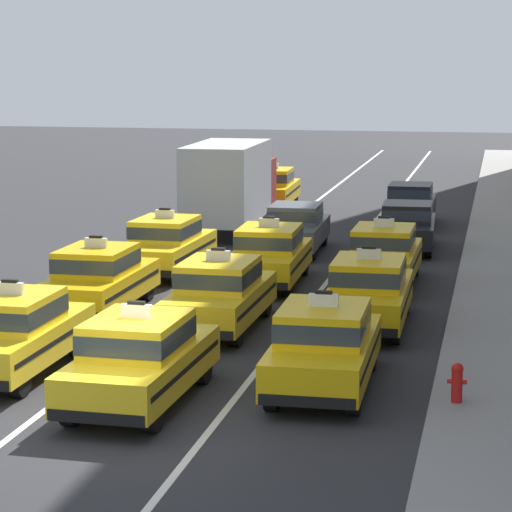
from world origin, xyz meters
The scene contains 18 objects.
ground_plane centered at (0.00, 0.00, 0.00)m, with size 160.00×160.00×0.00m, color #2B2B2D.
lane_stripe_left_center centered at (-1.60, 20.00, 0.00)m, with size 0.14×80.00×0.01m, color silver.
lane_stripe_center_right centered at (1.60, 20.00, 0.00)m, with size 0.14×80.00×0.01m, color silver.
taxi_left_nearest centered at (-3.12, 2.76, 0.88)m, with size 1.83×4.57×1.96m.
taxi_left_second centered at (-3.39, 8.48, 0.88)m, with size 1.85×4.57×1.96m.
taxi_left_third centered at (-3.22, 13.86, 0.88)m, with size 1.94×4.61×1.96m.
box_truck_left_fourth centered at (-3.23, 22.19, 1.78)m, with size 2.42×7.01×3.27m.
taxi_left_fifth centered at (-3.09, 29.09, 0.88)m, with size 1.97×4.62×1.96m.
taxi_center_nearest centered at (-0.03, 1.33, 0.88)m, with size 1.93×4.60×1.96m.
taxi_center_second centered at (0.00, 7.33, 0.88)m, with size 1.85×4.57×1.96m.
taxi_center_third centered at (0.09, 12.80, 0.88)m, with size 1.95×4.61×1.96m.
sedan_center_fourth centered at (-0.16, 18.34, 0.85)m, with size 1.89×4.35×1.58m.
taxi_right_nearest centered at (3.13, 2.96, 0.88)m, with size 1.90×4.59×1.96m.
taxi_right_second centered at (3.37, 8.27, 0.88)m, with size 1.89×4.59×1.96m.
taxi_right_third centered at (3.20, 13.43, 0.88)m, with size 1.83×4.56×1.96m.
sedan_right_fourth centered at (3.36, 19.47, 0.85)m, with size 1.94×4.37×1.58m.
sedan_right_fifth centered at (3.00, 25.21, 0.85)m, with size 1.82×4.33×1.58m.
fire_hydrant centered at (5.68, 2.19, 0.55)m, with size 0.36×0.22×0.73m.
Camera 1 is at (6.33, -18.24, 6.33)m, focal length 81.01 mm.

